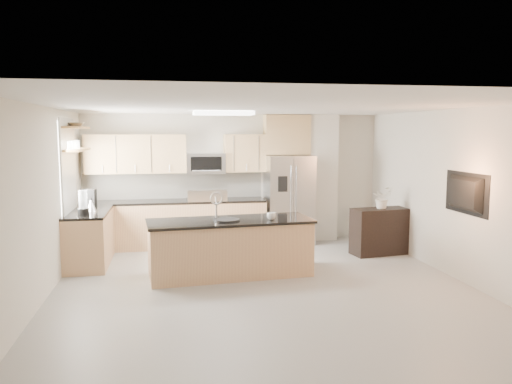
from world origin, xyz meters
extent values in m
plane|color=#989590|center=(0.00, 0.00, 0.00)|extent=(6.50, 6.50, 0.00)
cube|color=silver|center=(0.00, 0.00, 2.60)|extent=(6.00, 6.50, 0.02)
cube|color=beige|center=(0.00, 3.25, 1.30)|extent=(6.00, 0.02, 2.60)
cube|color=beige|center=(0.00, -3.25, 1.30)|extent=(6.00, 0.02, 2.60)
cube|color=beige|center=(-3.00, 0.00, 1.30)|extent=(0.02, 6.50, 2.60)
cube|color=beige|center=(3.00, 0.00, 1.30)|extent=(0.02, 6.50, 2.60)
cube|color=tan|center=(-1.23, 2.92, 0.44)|extent=(3.55, 0.65, 0.88)
cube|color=black|center=(-1.23, 2.92, 0.90)|extent=(3.55, 0.66, 0.04)
cube|color=beige|center=(-1.23, 3.24, 1.18)|extent=(3.55, 0.02, 0.52)
cube|color=tan|center=(-2.67, 1.85, 0.44)|extent=(0.65, 1.50, 0.88)
cube|color=black|center=(-2.67, 1.85, 0.90)|extent=(0.66, 1.50, 0.04)
cube|color=black|center=(-0.60, 2.92, 0.45)|extent=(0.76, 0.64, 0.90)
cube|color=black|center=(-0.60, 2.92, 0.92)|extent=(0.76, 0.62, 0.03)
cube|color=#B9B9BC|center=(-0.60, 2.62, 1.03)|extent=(0.76, 0.04, 0.22)
cube|color=tan|center=(-1.94, 3.08, 1.83)|extent=(1.92, 0.33, 0.75)
cube|color=tan|center=(0.19, 3.08, 1.83)|extent=(0.82, 0.33, 0.75)
cube|color=#B9B9BC|center=(-0.60, 3.05, 1.63)|extent=(0.76, 0.40, 0.40)
cube|color=black|center=(-0.60, 2.85, 1.63)|extent=(0.60, 0.02, 0.28)
cube|color=#B9B9BC|center=(1.06, 2.88, 0.89)|extent=(0.92, 0.75, 1.78)
cube|color=gray|center=(1.06, 2.50, 0.89)|extent=(0.02, 0.01, 1.69)
cube|color=black|center=(0.84, 2.48, 1.25)|extent=(0.18, 0.03, 0.30)
cube|color=silver|center=(1.82, 3.10, 1.30)|extent=(0.60, 0.30, 2.60)
cube|color=white|center=(-2.98, 1.85, 1.65)|extent=(0.03, 1.05, 1.55)
cube|color=silver|center=(-2.97, 1.85, 1.65)|extent=(0.03, 1.15, 1.65)
cube|color=#96653C|center=(-2.85, 1.95, 1.95)|extent=(0.30, 1.20, 0.04)
cube|color=#96653C|center=(-2.85, 1.95, 2.32)|extent=(0.30, 1.20, 0.04)
cube|color=white|center=(-0.40, 1.60, 2.56)|extent=(1.00, 0.50, 0.06)
cube|color=tan|center=(-0.40, 0.79, 0.42)|extent=(2.56, 1.07, 0.85)
cube|color=black|center=(-0.40, 0.79, 0.87)|extent=(2.63, 1.14, 0.04)
cube|color=black|center=(-0.59, 0.79, 0.85)|extent=(0.53, 0.38, 0.01)
cylinder|color=#B9B9BC|center=(-0.59, 1.00, 1.06)|extent=(0.03, 0.03, 0.34)
torus|color=#B9B9BC|center=(-0.59, 0.94, 1.21)|extent=(0.21, 0.03, 0.21)
cube|color=black|center=(2.51, 1.67, 0.43)|extent=(1.12, 0.59, 0.85)
imported|color=silver|center=(0.24, 0.69, 0.94)|extent=(0.15, 0.15, 0.11)
cylinder|color=black|center=(-0.46, 0.73, 0.90)|extent=(0.47, 0.47, 0.02)
cylinder|color=black|center=(-2.67, 1.35, 0.98)|extent=(0.18, 0.18, 0.12)
cylinder|color=silver|center=(-2.67, 1.35, 1.19)|extent=(0.13, 0.13, 0.29)
cone|color=#B9B9BC|center=(-2.62, 1.83, 1.02)|extent=(0.18, 0.18, 0.20)
cylinder|color=black|center=(-2.62, 1.83, 1.13)|extent=(0.04, 0.04, 0.04)
cube|color=black|center=(-2.69, 2.30, 1.08)|extent=(0.19, 0.22, 0.32)
cylinder|color=#B9B9BC|center=(-2.69, 2.24, 1.00)|extent=(0.10, 0.10, 0.11)
imported|color=#B9B9BC|center=(-2.85, 2.01, 2.38)|extent=(0.46, 0.46, 0.09)
imported|color=silver|center=(2.52, 1.67, 1.15)|extent=(0.67, 0.63, 0.60)
imported|color=black|center=(2.91, -0.20, 1.35)|extent=(0.14, 1.08, 0.62)
camera|label=1|loc=(-1.34, -6.84, 2.25)|focal=35.00mm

